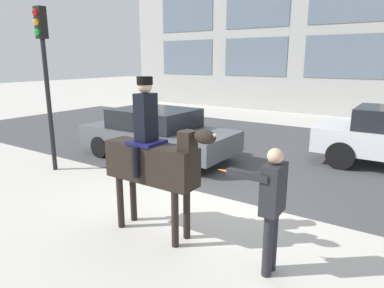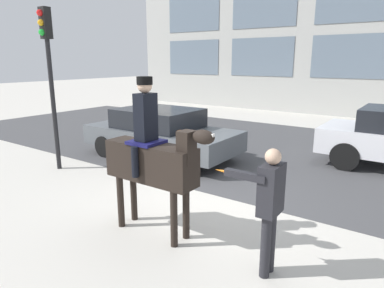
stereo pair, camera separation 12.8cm
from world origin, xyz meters
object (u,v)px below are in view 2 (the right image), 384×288
(mounted_horse_lead, at_px, (152,158))
(pedestrian_bystander, at_px, (269,203))
(street_car_near_lane, at_px, (161,132))
(traffic_light, at_px, (49,64))

(mounted_horse_lead, bearing_deg, pedestrian_bystander, -0.17)
(pedestrian_bystander, height_order, street_car_near_lane, pedestrian_bystander)
(street_car_near_lane, xyz_separation_m, traffic_light, (-1.46, -2.38, 1.93))
(pedestrian_bystander, bearing_deg, street_car_near_lane, -36.73)
(pedestrian_bystander, relative_size, traffic_light, 0.43)
(street_car_near_lane, height_order, traffic_light, traffic_light)
(mounted_horse_lead, relative_size, street_car_near_lane, 0.56)
(traffic_light, bearing_deg, mounted_horse_lead, -14.78)
(mounted_horse_lead, xyz_separation_m, pedestrian_bystander, (1.93, 0.00, -0.26))
(street_car_near_lane, bearing_deg, mounted_horse_lead, -51.20)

